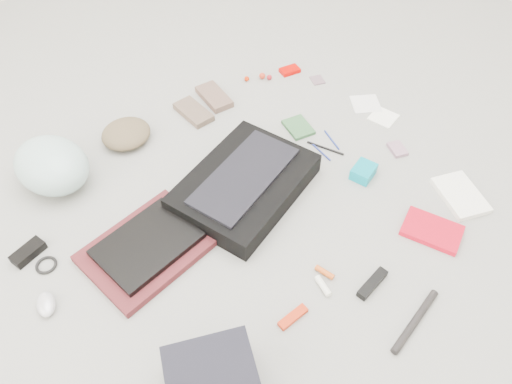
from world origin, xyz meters
TOP-DOWN VIEW (x-y plane):
  - ground_plane at (0.00, 0.00)m, footprint 4.00×4.00m
  - messenger_bag at (-0.01, 0.06)m, footprint 0.58×0.49m
  - bag_flap at (-0.01, 0.06)m, footprint 0.47×0.32m
  - laptop_sleeve at (-0.41, 0.05)m, footprint 0.44×0.36m
  - laptop at (-0.41, 0.05)m, footprint 0.34×0.27m
  - bike_helmet at (-0.52, 0.53)m, footprint 0.31×0.35m
  - beanie at (-0.21, 0.57)m, footprint 0.22×0.21m
  - mitten_left at (0.09, 0.54)m, footprint 0.10×0.18m
  - mitten_right at (0.22, 0.57)m, footprint 0.11×0.19m
  - power_brick at (-0.73, 0.28)m, footprint 0.12×0.08m
  - cable_coil at (-0.71, 0.21)m, footprint 0.08×0.08m
  - mouse at (-0.76, 0.06)m, footprint 0.08×0.10m
  - camera_bag at (-0.51, -0.45)m, footprint 0.27×0.24m
  - multitool at (-0.20, -0.43)m, footprint 0.10×0.03m
  - toiletry_tube_white at (-0.06, -0.41)m, footprint 0.03×0.08m
  - toiletry_tube_orange at (-0.02, -0.38)m, footprint 0.03×0.07m
  - u_lock at (0.07, -0.50)m, footprint 0.13×0.05m
  - bike_pump at (0.08, -0.67)m, footprint 0.25×0.07m
  - book_red at (0.39, -0.48)m, footprint 0.19×0.23m
  - book_white at (0.59, -0.45)m, footprint 0.20×0.24m
  - notepad at (0.38, 0.20)m, footprint 0.12×0.14m
  - pen_blue at (0.36, 0.04)m, footprint 0.02×0.12m
  - pen_black at (0.38, 0.04)m, footprint 0.07×0.15m
  - pen_navy at (0.44, 0.06)m, footprint 0.04×0.12m
  - accordion_wallet at (0.39, -0.15)m, footprint 0.11×0.10m
  - card_deck at (0.60, -0.14)m, footprint 0.08×0.09m
  - napkin_top at (0.71, 0.13)m, footprint 0.16×0.16m
  - napkin_bottom at (0.71, 0.03)m, footprint 0.13×0.13m
  - lollipop_a at (0.41, 0.59)m, footprint 0.03×0.03m
  - lollipop_b at (0.48, 0.56)m, footprint 0.04×0.04m
  - lollipop_c at (0.50, 0.53)m, footprint 0.03×0.03m
  - altoids_tin at (0.61, 0.52)m, footprint 0.10×0.07m
  - stamp_sheet at (0.67, 0.39)m, footprint 0.07×0.08m

SIDE VIEW (x-z plane):
  - ground_plane at x=0.00m, z-range 0.00..0.00m
  - stamp_sheet at x=0.67m, z-range 0.00..0.00m
  - napkin_bottom at x=0.71m, z-range 0.00..0.01m
  - pen_navy at x=0.44m, z-range 0.00..0.01m
  - napkin_top at x=0.71m, z-range 0.00..0.01m
  - pen_blue at x=0.36m, z-range 0.00..0.01m
  - pen_black at x=0.38m, z-range 0.00..0.01m
  - cable_coil at x=-0.71m, z-range 0.00..0.01m
  - notepad at x=0.38m, z-range 0.00..0.01m
  - card_deck at x=0.60m, z-range 0.00..0.02m
  - multitool at x=-0.20m, z-range 0.00..0.02m
  - altoids_tin at x=0.61m, z-range 0.00..0.02m
  - toiletry_tube_orange at x=-0.02m, z-range 0.00..0.02m
  - book_red at x=0.39m, z-range 0.00..0.02m
  - toiletry_tube_white at x=-0.06m, z-range 0.00..0.02m
  - book_white at x=0.59m, z-range 0.00..0.02m
  - lollipop_a at x=0.41m, z-range 0.00..0.02m
  - bike_pump at x=0.08m, z-range 0.00..0.02m
  - lollipop_c at x=0.50m, z-range 0.00..0.02m
  - u_lock at x=0.07m, z-range 0.00..0.03m
  - mitten_left at x=0.09m, z-range 0.00..0.03m
  - mitten_right at x=0.22m, z-range 0.00..0.03m
  - laptop_sleeve at x=-0.41m, z-range 0.00..0.03m
  - lollipop_b at x=0.48m, z-range 0.00..0.03m
  - power_brick at x=-0.73m, z-range 0.00..0.03m
  - mouse at x=-0.76m, z-range 0.00..0.03m
  - accordion_wallet at x=0.39m, z-range 0.00..0.05m
  - beanie at x=-0.21m, z-range 0.00..0.07m
  - laptop at x=-0.41m, z-range 0.03..0.05m
  - messenger_bag at x=-0.01m, z-range 0.00..0.08m
  - camera_bag at x=-0.51m, z-range 0.00..0.15m
  - bag_flap at x=-0.01m, z-range 0.08..0.09m
  - bike_helmet at x=-0.52m, z-range 0.00..0.18m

